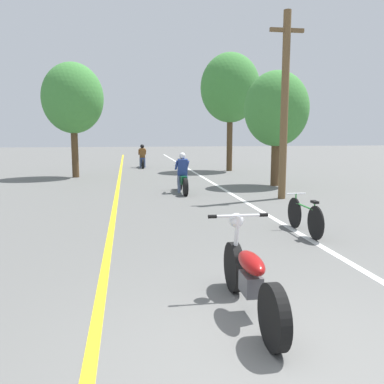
{
  "coord_description": "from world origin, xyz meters",
  "views": [
    {
      "loc": [
        -1.31,
        -3.39,
        2.14
      ],
      "look_at": [
        0.03,
        4.99,
        0.9
      ],
      "focal_mm": 38.0,
      "sensor_mm": 36.0,
      "label": 1
    }
  ],
  "objects_px": {
    "utility_pole": "(285,104)",
    "motorcycle_foreground": "(250,278)",
    "roadside_tree_right_far": "(230,88)",
    "bicycle_parked": "(305,216)",
    "roadside_tree_left": "(73,99)",
    "roadside_tree_right_near": "(277,109)",
    "motorcycle_rider_lead": "(182,178)",
    "motorcycle_rider_far": "(142,159)"
  },
  "relations": [
    {
      "from": "utility_pole",
      "to": "roadside_tree_right_near",
      "type": "height_order",
      "value": "utility_pole"
    },
    {
      "from": "roadside_tree_right_near",
      "to": "motorcycle_foreground",
      "type": "xyz_separation_m",
      "value": [
        -4.52,
        -11.28,
        -2.62
      ]
    },
    {
      "from": "motorcycle_rider_lead",
      "to": "roadside_tree_left",
      "type": "bearing_deg",
      "value": 127.01
    },
    {
      "from": "motorcycle_rider_far",
      "to": "bicycle_parked",
      "type": "height_order",
      "value": "motorcycle_rider_far"
    },
    {
      "from": "utility_pole",
      "to": "motorcycle_rider_lead",
      "type": "distance_m",
      "value": 4.33
    },
    {
      "from": "motorcycle_rider_far",
      "to": "bicycle_parked",
      "type": "bearing_deg",
      "value": -80.84
    },
    {
      "from": "utility_pole",
      "to": "motorcycle_foreground",
      "type": "xyz_separation_m",
      "value": [
        -3.59,
        -8.12,
        -2.59
      ]
    },
    {
      "from": "motorcycle_foreground",
      "to": "roadside_tree_right_far",
      "type": "bearing_deg",
      "value": 76.48
    },
    {
      "from": "motorcycle_foreground",
      "to": "bicycle_parked",
      "type": "relative_size",
      "value": 1.27
    },
    {
      "from": "utility_pole",
      "to": "motorcycle_foreground",
      "type": "relative_size",
      "value": 2.66
    },
    {
      "from": "roadside_tree_left",
      "to": "motorcycle_foreground",
      "type": "height_order",
      "value": "roadside_tree_left"
    },
    {
      "from": "motorcycle_rider_lead",
      "to": "bicycle_parked",
      "type": "bearing_deg",
      "value": -74.48
    },
    {
      "from": "roadside_tree_right_near",
      "to": "motorcycle_foreground",
      "type": "distance_m",
      "value": 12.43
    },
    {
      "from": "utility_pole",
      "to": "bicycle_parked",
      "type": "distance_m",
      "value": 5.41
    },
    {
      "from": "roadside_tree_right_far",
      "to": "bicycle_parked",
      "type": "distance_m",
      "value": 15.1
    },
    {
      "from": "bicycle_parked",
      "to": "roadside_tree_right_far",
      "type": "bearing_deg",
      "value": 82.08
    },
    {
      "from": "roadside_tree_left",
      "to": "motorcycle_rider_lead",
      "type": "bearing_deg",
      "value": -52.99
    },
    {
      "from": "motorcycle_rider_far",
      "to": "roadside_tree_right_far",
      "type": "bearing_deg",
      "value": -31.31
    },
    {
      "from": "utility_pole",
      "to": "roadside_tree_left",
      "type": "bearing_deg",
      "value": 134.12
    },
    {
      "from": "motorcycle_foreground",
      "to": "bicycle_parked",
      "type": "height_order",
      "value": "motorcycle_foreground"
    },
    {
      "from": "roadside_tree_right_far",
      "to": "motorcycle_foreground",
      "type": "relative_size",
      "value": 2.94
    },
    {
      "from": "roadside_tree_right_far",
      "to": "motorcycle_foreground",
      "type": "height_order",
      "value": "roadside_tree_right_far"
    },
    {
      "from": "roadside_tree_right_far",
      "to": "bicycle_parked",
      "type": "relative_size",
      "value": 3.72
    },
    {
      "from": "bicycle_parked",
      "to": "utility_pole",
      "type": "bearing_deg",
      "value": 74.33
    },
    {
      "from": "utility_pole",
      "to": "motorcycle_rider_far",
      "type": "bearing_deg",
      "value": 107.66
    },
    {
      "from": "utility_pole",
      "to": "bicycle_parked",
      "type": "height_order",
      "value": "utility_pole"
    },
    {
      "from": "utility_pole",
      "to": "bicycle_parked",
      "type": "xyz_separation_m",
      "value": [
        -1.27,
        -4.53,
        -2.66
      ]
    },
    {
      "from": "motorcycle_rider_lead",
      "to": "bicycle_parked",
      "type": "height_order",
      "value": "motorcycle_rider_lead"
    },
    {
      "from": "roadside_tree_right_near",
      "to": "motorcycle_foreground",
      "type": "bearing_deg",
      "value": -111.82
    },
    {
      "from": "motorcycle_rider_lead",
      "to": "motorcycle_rider_far",
      "type": "height_order",
      "value": "motorcycle_rider_lead"
    },
    {
      "from": "roadside_tree_right_near",
      "to": "utility_pole",
      "type": "bearing_deg",
      "value": -106.36
    },
    {
      "from": "bicycle_parked",
      "to": "roadside_tree_right_near",
      "type": "bearing_deg",
      "value": 74.05
    },
    {
      "from": "utility_pole",
      "to": "motorcycle_foreground",
      "type": "distance_m",
      "value": 9.25
    },
    {
      "from": "motorcycle_foreground",
      "to": "roadside_tree_left",
      "type": "bearing_deg",
      "value": 103.77
    },
    {
      "from": "roadside_tree_right_far",
      "to": "motorcycle_rider_far",
      "type": "relative_size",
      "value": 3.33
    },
    {
      "from": "utility_pole",
      "to": "motorcycle_foreground",
      "type": "height_order",
      "value": "utility_pole"
    },
    {
      "from": "roadside_tree_right_near",
      "to": "motorcycle_rider_far",
      "type": "distance_m",
      "value": 11.09
    },
    {
      "from": "motorcycle_foreground",
      "to": "motorcycle_rider_far",
      "type": "distance_m",
      "value": 20.86
    },
    {
      "from": "roadside_tree_right_far",
      "to": "roadside_tree_left",
      "type": "distance_m",
      "value": 8.51
    },
    {
      "from": "motorcycle_foreground",
      "to": "motorcycle_rider_far",
      "type": "xyz_separation_m",
      "value": [
        -0.47,
        20.86,
        0.1
      ]
    },
    {
      "from": "roadside_tree_left",
      "to": "motorcycle_rider_lead",
      "type": "relative_size",
      "value": 2.53
    },
    {
      "from": "motorcycle_foreground",
      "to": "motorcycle_rider_lead",
      "type": "xyz_separation_m",
      "value": [
        0.55,
        9.95,
        0.1
      ]
    }
  ]
}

